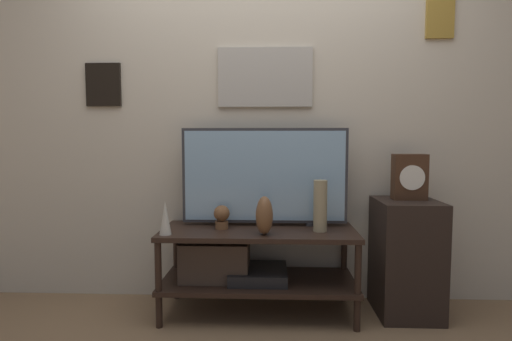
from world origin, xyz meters
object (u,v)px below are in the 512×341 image
Objects in this scene: vase_slim_bronze at (165,218)px; vase_tall_ceramic at (320,206)px; television at (264,176)px; mantel_clock at (409,177)px; decorative_bust at (222,216)px; vase_urn_stoneware at (264,216)px.

vase_tall_ceramic is at bearing 7.64° from vase_slim_bronze.
television reaches higher than mantel_clock.
vase_tall_ceramic is 2.12× the size of decorative_bust.
television reaches higher than vase_tall_ceramic.
vase_tall_ceramic is at bearing 16.64° from vase_urn_stoneware.
vase_tall_ceramic is (0.34, -0.15, -0.17)m from television.
vase_tall_ceramic is 0.61m from mantel_clock.
vase_slim_bronze is at bearing -177.80° from vase_urn_stoneware.
vase_urn_stoneware is 1.54× the size of decorative_bust.
decorative_bust is (-0.27, -0.10, -0.25)m from television.
decorative_bust is at bearing 28.42° from vase_slim_bronze.
decorative_bust is at bearing 175.72° from vase_tall_ceramic.
decorative_bust is at bearing 151.52° from vase_urn_stoneware.
decorative_bust is at bearing -176.88° from mantel_clock.
decorative_bust is (-0.61, 0.05, -0.08)m from vase_tall_ceramic.
decorative_bust is (-0.27, 0.15, -0.03)m from vase_urn_stoneware.
vase_slim_bronze is 1.35× the size of decorative_bust.
mantel_clock is at bearing 3.12° from decorative_bust.
vase_urn_stoneware is (-0.34, -0.10, -0.04)m from vase_tall_ceramic.
mantel_clock is at bearing 8.90° from vase_slim_bronze.
vase_urn_stoneware is 0.96m from mantel_clock.
decorative_bust is (0.31, 0.17, -0.02)m from vase_slim_bronze.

